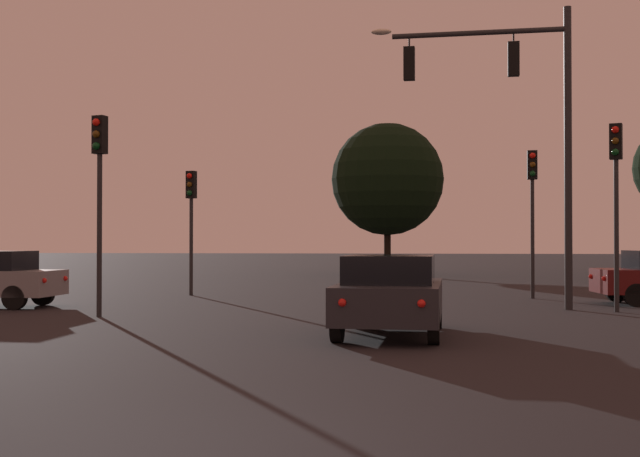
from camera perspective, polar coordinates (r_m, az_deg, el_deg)
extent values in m
plane|color=black|center=(31.18, 3.44, -4.17)|extent=(168.00, 168.00, 0.00)
cylinder|color=#232326|center=(22.21, 16.99, 4.76)|extent=(0.20, 0.20, 7.91)
cylinder|color=#232326|center=(22.65, 11.02, 13.31)|extent=(4.58, 0.44, 0.14)
ellipsoid|color=#F4EACC|center=(22.81, 4.31, 13.58)|extent=(0.56, 0.28, 0.16)
cylinder|color=#232326|center=(22.65, 13.40, 12.94)|extent=(0.05, 0.05, 0.29)
cube|color=black|center=(22.51, 13.41, 11.48)|extent=(0.32, 0.26, 0.90)
sphere|color=red|center=(22.71, 13.39, 12.09)|extent=(0.18, 0.18, 0.18)
sphere|color=#56380C|center=(22.65, 13.39, 11.40)|extent=(0.18, 0.18, 0.18)
sphere|color=#0C4219|center=(22.59, 13.39, 10.71)|extent=(0.18, 0.18, 0.18)
cylinder|color=#232326|center=(22.67, 6.27, 12.89)|extent=(0.05, 0.05, 0.30)
cube|color=black|center=(22.54, 6.27, 11.41)|extent=(0.32, 0.26, 0.90)
sphere|color=red|center=(22.73, 6.30, 12.02)|extent=(0.18, 0.18, 0.18)
sphere|color=#56380C|center=(22.67, 6.30, 11.33)|extent=(0.18, 0.18, 0.18)
sphere|color=#0C4219|center=(22.62, 6.30, 10.64)|extent=(0.18, 0.18, 0.18)
cylinder|color=#232326|center=(21.78, 20.06, -0.47)|extent=(0.12, 0.12, 3.85)
cube|color=black|center=(21.93, 20.02, 5.75)|extent=(0.36, 0.33, 0.90)
sphere|color=red|center=(21.82, 19.98, 6.52)|extent=(0.18, 0.18, 0.18)
sphere|color=#56380C|center=(21.79, 19.98, 5.79)|extent=(0.18, 0.18, 0.18)
sphere|color=#0C4219|center=(21.76, 19.99, 5.06)|extent=(0.18, 0.18, 0.18)
cylinder|color=#232326|center=(27.09, -9.02, -1.27)|extent=(0.12, 0.12, 3.19)
cube|color=black|center=(27.15, -9.00, 3.05)|extent=(0.34, 0.29, 0.90)
sphere|color=red|center=(27.05, -9.14, 3.66)|extent=(0.18, 0.18, 0.18)
sphere|color=#56380C|center=(27.03, -9.14, 3.07)|extent=(0.18, 0.18, 0.18)
sphere|color=#0C4219|center=(27.01, -9.14, 2.48)|extent=(0.18, 0.18, 0.18)
cylinder|color=#232326|center=(26.14, 14.66, -0.71)|extent=(0.12, 0.12, 3.71)
cube|color=black|center=(26.24, 14.64, 4.33)|extent=(0.31, 0.26, 0.90)
sphere|color=red|center=(26.13, 14.67, 4.97)|extent=(0.18, 0.18, 0.18)
sphere|color=#56380C|center=(26.10, 14.67, 4.36)|extent=(0.18, 0.18, 0.18)
sphere|color=#0C4219|center=(26.08, 14.67, 3.74)|extent=(0.18, 0.18, 0.18)
cylinder|color=#232326|center=(19.85, -15.20, -0.46)|extent=(0.12, 0.12, 3.85)
cube|color=black|center=(20.01, -15.17, 6.35)|extent=(0.35, 0.31, 0.90)
sphere|color=red|center=(19.94, -15.41, 7.19)|extent=(0.18, 0.18, 0.18)
sphere|color=#56380C|center=(19.90, -15.41, 6.39)|extent=(0.18, 0.18, 0.18)
sphere|color=#0C4219|center=(19.87, -15.42, 5.59)|extent=(0.18, 0.18, 0.18)
cube|color=#232328|center=(15.58, 4.98, -5.04)|extent=(2.07, 4.08, 0.68)
cube|color=black|center=(15.40, 4.93, -2.85)|extent=(1.72, 2.23, 0.52)
cylinder|color=black|center=(17.00, 2.48, -5.84)|extent=(0.23, 0.65, 0.64)
cylinder|color=black|center=(16.88, 8.18, -5.87)|extent=(0.23, 0.65, 0.64)
cylinder|color=black|center=(14.39, 1.22, -6.74)|extent=(0.23, 0.65, 0.64)
cylinder|color=black|center=(14.26, 7.97, -6.79)|extent=(0.23, 0.65, 0.64)
sphere|color=red|center=(13.65, 1.57, -5.21)|extent=(0.14, 0.14, 0.14)
sphere|color=red|center=(13.54, 7.12, -5.24)|extent=(0.14, 0.14, 0.14)
cylinder|color=black|center=(25.33, 20.07, -4.15)|extent=(0.65, 0.24, 0.64)
cylinder|color=black|center=(23.71, 21.24, -4.37)|extent=(0.65, 0.24, 0.64)
sphere|color=red|center=(24.92, 18.46, -3.20)|extent=(0.14, 0.14, 0.14)
sphere|color=red|center=(23.64, 19.30, -3.33)|extent=(0.14, 0.14, 0.14)
cylinder|color=black|center=(22.58, -20.61, -4.56)|extent=(0.64, 0.21, 0.64)
cylinder|color=black|center=(23.94, -18.85, -4.35)|extent=(0.64, 0.21, 0.64)
sphere|color=red|center=(22.36, -18.77, -3.47)|extent=(0.14, 0.14, 0.14)
sphere|color=red|center=(23.45, -17.43, -3.36)|extent=(0.14, 0.14, 0.14)
cylinder|color=black|center=(42.88, 4.75, -1.28)|extent=(0.36, 0.36, 2.97)
sphere|color=black|center=(43.00, 4.74, 3.46)|extent=(5.91, 5.91, 5.91)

